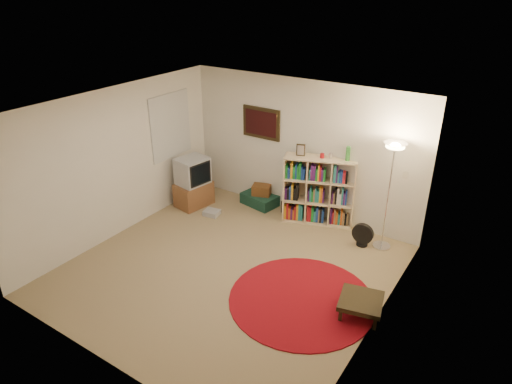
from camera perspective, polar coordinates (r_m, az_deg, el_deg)
room at (r=6.48m, az=-3.81°, el=-0.16°), size 4.54×4.54×2.54m
bookshelf at (r=8.12m, az=7.73°, el=0.08°), size 1.29×0.77×1.49m
floor_lamp at (r=7.20m, az=16.76°, el=3.60°), size 0.43×0.43×1.81m
floor_fan at (r=7.71m, az=13.19°, el=-5.23°), size 0.36×0.20×0.41m
tv_stand at (r=8.78m, az=-7.85°, el=1.13°), size 0.57×0.74×0.97m
dvd_box at (r=8.55m, az=-5.56°, el=-2.59°), size 0.31×0.27×0.09m
suitcase at (r=8.86m, az=0.46°, el=-0.93°), size 0.74×0.55×0.22m
wicker_basket at (r=8.77m, az=0.71°, el=0.26°), size 0.41×0.34×0.20m
duffel_bag at (r=8.58m, az=4.62°, el=-1.89°), size 0.38×0.34×0.24m
paper_towel at (r=8.52m, az=4.93°, el=-2.08°), size 0.15×0.15×0.24m
red_rug at (r=6.50m, az=5.70°, el=-13.21°), size 2.01×2.01×0.02m
side_table at (r=6.27m, az=12.99°, el=-13.20°), size 0.66×0.66×0.25m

